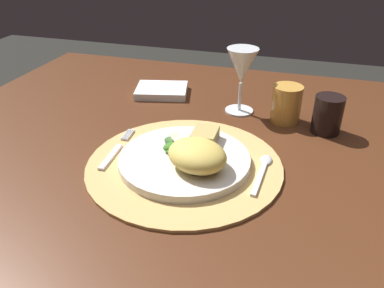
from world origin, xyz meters
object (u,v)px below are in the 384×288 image
object	(u,v)px
fork	(116,150)
wine_glass	(242,68)
spoon	(263,168)
amber_tumbler	(286,104)
dark_tumbler	(328,115)
dinner_plate	(184,160)
napkin	(162,91)
dining_table	(180,206)

from	to	relation	value
fork	wine_glass	xyz separation A→B (m)	(0.20, 0.27, 0.10)
spoon	fork	bearing A→B (deg)	-176.02
fork	amber_tumbler	distance (m)	0.39
wine_glass	dark_tumbler	size ratio (longest dim) A/B	1.88
amber_tumbler	dinner_plate	bearing A→B (deg)	-123.41
napkin	dark_tumbler	distance (m)	0.43
napkin	wine_glass	world-z (taller)	wine_glass
napkin	spoon	bearing A→B (deg)	-43.73
dinner_plate	amber_tumbler	size ratio (longest dim) A/B	2.89
wine_glass	dark_tumbler	bearing A→B (deg)	-14.09
dinner_plate	amber_tumbler	xyz separation A→B (m)	(0.16, 0.25, 0.03)
napkin	dark_tumbler	xyz separation A→B (m)	(0.42, -0.10, 0.03)
spoon	dark_tumbler	world-z (taller)	dark_tumbler
dinner_plate	dark_tumbler	distance (m)	0.34
amber_tumbler	dark_tumbler	world-z (taller)	amber_tumbler
dinner_plate	amber_tumbler	bearing A→B (deg)	56.59
dinner_plate	spoon	world-z (taller)	dinner_plate
spoon	napkin	xyz separation A→B (m)	(-0.31, 0.30, 0.00)
fork	wine_glass	distance (m)	0.35
dining_table	dark_tumbler	distance (m)	0.38
dining_table	dark_tumbler	world-z (taller)	dark_tumbler
fork	spoon	bearing A→B (deg)	3.98
wine_glass	amber_tumbler	world-z (taller)	wine_glass
dinner_plate	fork	world-z (taller)	dinner_plate
dining_table	amber_tumbler	distance (m)	0.33
spoon	napkin	size ratio (longest dim) A/B	1.03
dinner_plate	dining_table	bearing A→B (deg)	119.64
spoon	dark_tumbler	xyz separation A→B (m)	(0.11, 0.20, 0.03)
wine_glass	amber_tumbler	size ratio (longest dim) A/B	1.82
dining_table	fork	distance (m)	0.19
wine_glass	amber_tumbler	xyz separation A→B (m)	(0.11, -0.02, -0.07)
dining_table	fork	bearing A→B (deg)	-157.32
fork	amber_tumbler	world-z (taller)	amber_tumbler
dining_table	amber_tumbler	size ratio (longest dim) A/B	13.80
dinner_plate	spoon	bearing A→B (deg)	9.11
dining_table	spoon	bearing A→B (deg)	-9.09
napkin	wine_glass	distance (m)	0.25
dinner_plate	spoon	distance (m)	0.15
dining_table	dinner_plate	world-z (taller)	dinner_plate
fork	spoon	size ratio (longest dim) A/B	1.16
amber_tumbler	spoon	bearing A→B (deg)	-94.96
dinner_plate	napkin	distance (m)	0.36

